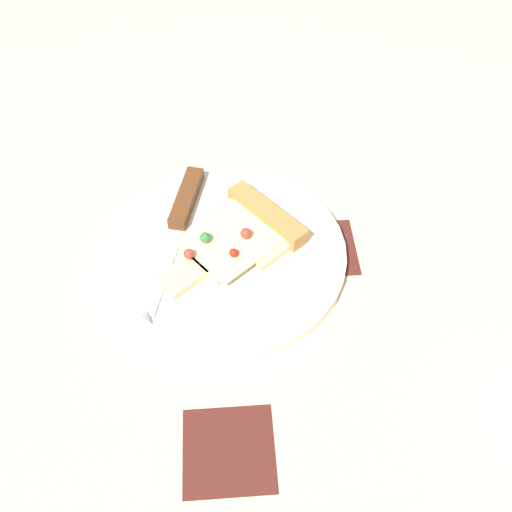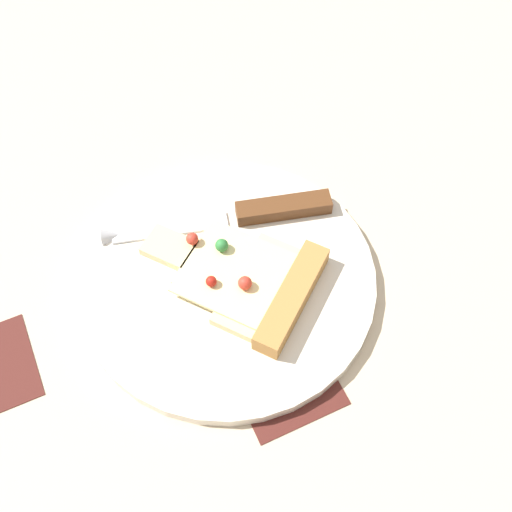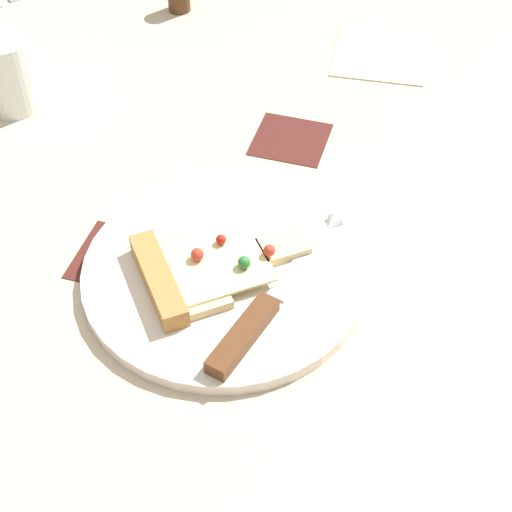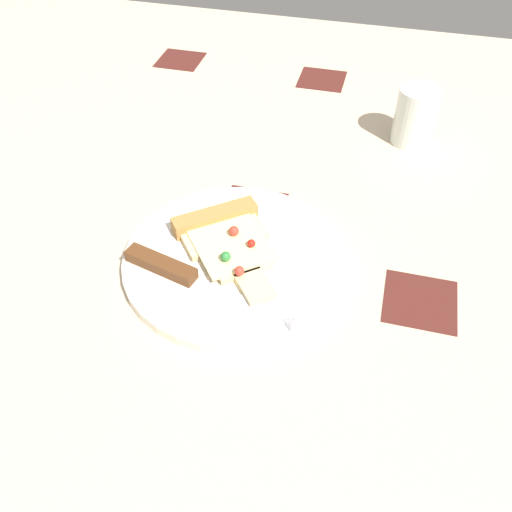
# 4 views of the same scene
# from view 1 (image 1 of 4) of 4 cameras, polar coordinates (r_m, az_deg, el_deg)

# --- Properties ---
(ground_plane) EXTENTS (1.55, 1.55, 0.03)m
(ground_plane) POSITION_cam_1_polar(r_m,az_deg,el_deg) (0.79, 1.27, 3.57)
(ground_plane) COLOR #C6B293
(ground_plane) RESTS_ON ground
(plate) EXTENTS (0.30, 0.30, 0.01)m
(plate) POSITION_cam_1_polar(r_m,az_deg,el_deg) (0.73, -2.95, 0.22)
(plate) COLOR silver
(plate) RESTS_ON ground_plane
(pizza_slice) EXTENTS (0.17, 0.18, 0.03)m
(pizza_slice) POSITION_cam_1_polar(r_m,az_deg,el_deg) (0.73, -1.49, 2.04)
(pizza_slice) COLOR beige
(pizza_slice) RESTS_ON plate
(knife) EXTENTS (0.24, 0.08, 0.02)m
(knife) POSITION_cam_1_polar(r_m,az_deg,el_deg) (0.75, -7.58, 3.01)
(knife) COLOR silver
(knife) RESTS_ON plate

